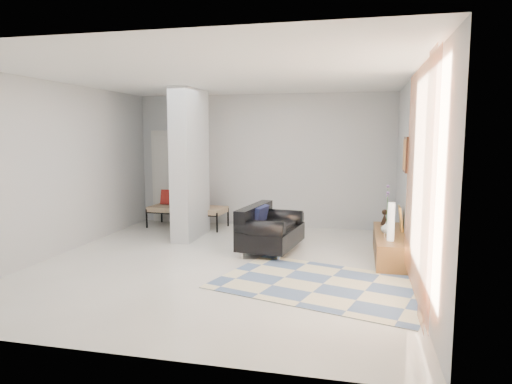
# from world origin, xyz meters

# --- Properties ---
(floor) EXTENTS (6.00, 6.00, 0.00)m
(floor) POSITION_xyz_m (0.00, 0.00, 0.00)
(floor) COLOR beige
(floor) RESTS_ON ground
(ceiling) EXTENTS (6.00, 6.00, 0.00)m
(ceiling) POSITION_xyz_m (0.00, 0.00, 2.80)
(ceiling) COLOR white
(ceiling) RESTS_ON wall_back
(wall_back) EXTENTS (6.00, 0.00, 6.00)m
(wall_back) POSITION_xyz_m (0.00, 3.00, 1.40)
(wall_back) COLOR #B2B5B7
(wall_back) RESTS_ON ground
(wall_front) EXTENTS (6.00, 0.00, 6.00)m
(wall_front) POSITION_xyz_m (0.00, -3.00, 1.40)
(wall_front) COLOR #B2B5B7
(wall_front) RESTS_ON ground
(wall_left) EXTENTS (0.00, 6.00, 6.00)m
(wall_left) POSITION_xyz_m (-2.75, 0.00, 1.40)
(wall_left) COLOR #B2B5B7
(wall_left) RESTS_ON ground
(wall_right) EXTENTS (0.00, 6.00, 6.00)m
(wall_right) POSITION_xyz_m (2.75, 0.00, 1.40)
(wall_right) COLOR #B2B5B7
(wall_right) RESTS_ON ground
(partition_column) EXTENTS (0.35, 1.20, 2.80)m
(partition_column) POSITION_xyz_m (-1.10, 1.60, 1.40)
(partition_column) COLOR #B3B8BB
(partition_column) RESTS_ON floor
(hallway_door) EXTENTS (0.85, 0.06, 2.04)m
(hallway_door) POSITION_xyz_m (-2.10, 2.96, 1.02)
(hallway_door) COLOR silver
(hallway_door) RESTS_ON floor
(curtain) EXTENTS (0.00, 2.55, 2.55)m
(curtain) POSITION_xyz_m (2.67, -1.15, 1.45)
(curtain) COLOR #FF8443
(curtain) RESTS_ON wall_right
(wall_art) EXTENTS (0.04, 0.45, 0.55)m
(wall_art) POSITION_xyz_m (2.72, 0.90, 1.65)
(wall_art) COLOR #3B1B10
(wall_art) RESTS_ON wall_right
(media_console) EXTENTS (0.45, 1.89, 0.80)m
(media_console) POSITION_xyz_m (2.52, 0.90, 0.20)
(media_console) COLOR brown
(media_console) RESTS_ON floor
(loveseat) EXTENTS (0.99, 1.49, 0.76)m
(loveseat) POSITION_xyz_m (0.54, 0.92, 0.36)
(loveseat) COLOR silver
(loveseat) RESTS_ON floor
(daybed) EXTENTS (1.66, 0.79, 0.77)m
(daybed) POSITION_xyz_m (-1.53, 2.48, 0.42)
(daybed) COLOR black
(daybed) RESTS_ON floor
(area_rug) EXTENTS (3.10, 2.48, 0.01)m
(area_rug) POSITION_xyz_m (1.60, -0.66, 0.01)
(area_rug) COLOR beige
(area_rug) RESTS_ON floor
(cylinder_lamp) EXTENTS (0.10, 0.10, 0.57)m
(cylinder_lamp) POSITION_xyz_m (2.50, 0.37, 0.68)
(cylinder_lamp) COLOR white
(cylinder_lamp) RESTS_ON media_console
(bronze_figurine) EXTENTS (0.15, 0.15, 0.26)m
(bronze_figurine) POSITION_xyz_m (2.47, 1.59, 0.53)
(bronze_figurine) COLOR black
(bronze_figurine) RESTS_ON media_console
(vase) EXTENTS (0.20, 0.20, 0.19)m
(vase) POSITION_xyz_m (2.47, 0.90, 0.49)
(vase) COLOR white
(vase) RESTS_ON media_console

